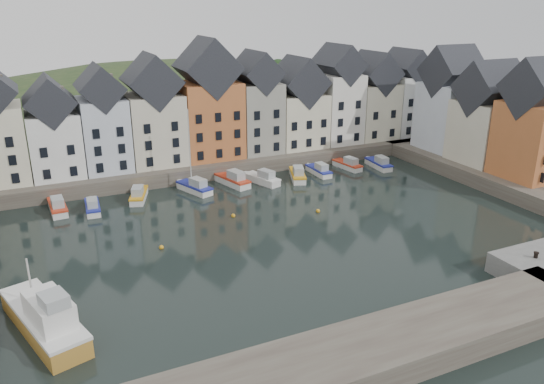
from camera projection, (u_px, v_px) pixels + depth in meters
ground at (293, 236)px, 58.59m from camera, size 260.00×260.00×0.00m
far_quay at (207, 159)px, 83.83m from camera, size 90.00×16.00×2.00m
right_quay at (514, 176)px, 75.56m from camera, size 14.00×54.00×2.00m
near_wall at (311, 372)px, 35.51m from camera, size 50.00×6.00×2.00m
hillside at (172, 214)px, 112.41m from camera, size 153.60×70.40×64.00m
far_terrace at (229, 110)px, 80.74m from camera, size 72.37×8.16×17.78m
right_terrace at (489, 115)px, 76.81m from camera, size 8.30×24.25×16.36m
mooring_buoys at (242, 224)px, 61.49m from camera, size 20.50×5.50×0.50m
boat_a at (58, 207)px, 65.09m from camera, size 2.09×6.03×2.29m
boat_b at (93, 207)px, 65.24m from camera, size 2.03×5.45×2.05m
boat_c at (139, 195)px, 69.10m from camera, size 3.56×5.99×2.20m
boat_d at (195, 187)px, 71.87m from camera, size 3.80×6.28×11.47m
boat_e at (233, 180)px, 74.68m from camera, size 3.56×6.74×2.47m
boat_f at (263, 179)px, 75.40m from camera, size 3.72×6.24×2.29m
boat_g at (298, 175)px, 77.06m from camera, size 3.91×6.32×2.32m
boat_h at (319, 171)px, 79.28m from camera, size 1.70×5.42×2.08m
boat_i at (348, 165)px, 82.07m from camera, size 2.46×5.64×2.09m
boat_j at (379, 164)px, 82.47m from camera, size 2.22×5.83×2.19m
large_vessel at (46, 319)px, 40.73m from camera, size 6.26×11.84×5.95m
mooring_bollard at (536, 255)px, 49.11m from camera, size 0.48×0.48×0.56m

